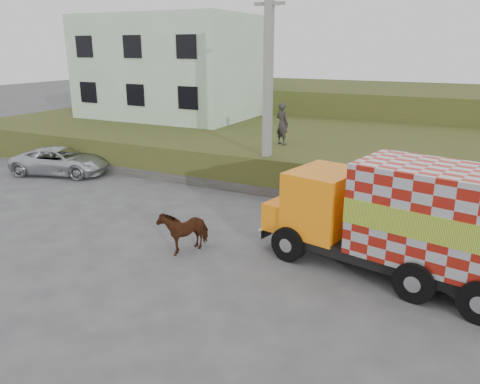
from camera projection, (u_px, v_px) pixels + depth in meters
The scene contains 10 objects.
ground at pixel (237, 235), 14.82m from camera, with size 120.00×120.00×0.00m, color #474749.
embankment at pixel (329, 151), 23.12m from camera, with size 40.00×12.00×1.50m, color #39511B.
embankment_far at pixel (378, 108), 33.13m from camera, with size 40.00×12.00×3.00m, color #39511B.
retaining_strip at pixel (240, 187), 19.20m from camera, with size 16.00×0.50×0.40m, color #595651.
building at pixel (175, 67), 29.29m from camera, with size 10.00×8.00×6.00m, color silver.
utility_pole at pixel (268, 91), 17.96m from camera, with size 1.20×0.30×8.00m.
cargo_truck at pixel (405, 219), 11.71m from camera, with size 7.09×3.56×3.03m.
cow at pixel (184, 229), 13.57m from camera, with size 0.67×1.48×1.25m, color black.
suv at pixel (61, 161), 21.69m from camera, with size 2.07×4.48×1.25m, color silver.
pedestrian at pixel (282, 124), 20.71m from camera, with size 0.68×0.44×1.86m, color #2F2C2A.
Camera 1 is at (6.28, -12.23, 5.70)m, focal length 35.00 mm.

